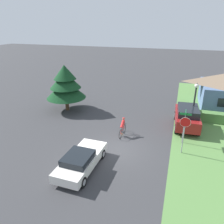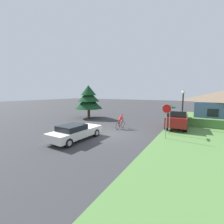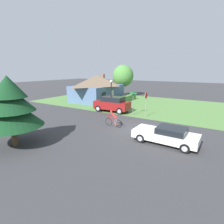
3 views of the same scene
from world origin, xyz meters
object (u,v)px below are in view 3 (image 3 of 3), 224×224
at_px(cyclist, 114,119).
at_px(deciduous_tree_right, 123,76).
at_px(street_lamp, 111,90).
at_px(conifer_tall_near, 10,105).
at_px(stop_sign, 146,99).
at_px(parked_suv_right, 112,104).
at_px(street_name_sign, 133,100).
at_px(cottage_house, 97,87).
at_px(sedan_left_lane, 166,135).

distance_m(cyclist, deciduous_tree_right, 20.21).
height_order(cyclist, street_lamp, street_lamp).
distance_m(conifer_tall_near, deciduous_tree_right, 25.75).
height_order(stop_sign, street_lamp, street_lamp).
height_order(cyclist, parked_suv_right, parked_suv_right).
distance_m(parked_suv_right, street_name_sign, 3.19).
height_order(cottage_house, deciduous_tree_right, deciduous_tree_right).
bearing_deg(cyclist, deciduous_tree_right, -61.54).
xyz_separation_m(cyclist, conifer_tall_near, (-7.32, 3.83, 2.19)).
bearing_deg(street_name_sign, conifer_tall_near, 163.76).
relative_size(sedan_left_lane, street_name_sign, 1.71).
height_order(conifer_tall_near, deciduous_tree_right, deciduous_tree_right).
xyz_separation_m(conifer_tall_near, deciduous_tree_right, (25.27, 4.82, 1.17)).
bearing_deg(street_name_sign, street_lamp, 78.13).
xyz_separation_m(sedan_left_lane, deciduous_tree_right, (19.31, 13.97, 3.43)).
bearing_deg(street_lamp, street_name_sign, -101.87).
distance_m(parked_suv_right, deciduous_tree_right, 14.18).
xyz_separation_m(stop_sign, deciduous_tree_right, (13.08, 9.95, 2.05)).
xyz_separation_m(sedan_left_lane, conifer_tall_near, (-5.96, 9.15, 2.27)).
relative_size(stop_sign, deciduous_tree_right, 0.46).
bearing_deg(conifer_tall_near, deciduous_tree_right, 10.80).
bearing_deg(sedan_left_lane, stop_sign, -55.62).
bearing_deg(conifer_tall_near, stop_sign, -22.82).
distance_m(cottage_house, street_name_sign, 11.53).
distance_m(parked_suv_right, conifer_tall_near, 12.65).
xyz_separation_m(sedan_left_lane, stop_sign, (6.23, 4.02, 1.38)).
bearing_deg(deciduous_tree_right, cottage_house, 168.90).
xyz_separation_m(stop_sign, street_lamp, (0.74, 5.06, 0.68)).
distance_m(cottage_house, sedan_left_lane, 19.79).
bearing_deg(parked_suv_right, stop_sign, 173.03).
bearing_deg(street_lamp, cottage_house, 48.92).
distance_m(cyclist, parked_suv_right, 6.16).
height_order(stop_sign, street_name_sign, stop_sign).
xyz_separation_m(parked_suv_right, street_lamp, (0.44, 0.43, 1.70)).
bearing_deg(conifer_tall_near, parked_suv_right, -2.29).
height_order(cottage_house, parked_suv_right, cottage_house).
xyz_separation_m(sedan_left_lane, parked_suv_right, (6.53, 8.65, 0.36)).
distance_m(cottage_house, deciduous_tree_right, 7.25).
xyz_separation_m(sedan_left_lane, street_lamp, (6.97, 9.08, 2.06)).
relative_size(stop_sign, street_name_sign, 1.06).
xyz_separation_m(parked_suv_right, conifer_tall_near, (-12.49, 0.50, 1.91)).
xyz_separation_m(cyclist, street_name_sign, (4.88, 0.28, 1.14)).
bearing_deg(stop_sign, street_lamp, -97.38).
xyz_separation_m(sedan_left_lane, street_name_sign, (6.24, 5.59, 1.22)).
xyz_separation_m(cottage_house, sedan_left_lane, (-12.42, -15.32, -1.64)).
distance_m(stop_sign, deciduous_tree_right, 16.56).
bearing_deg(cottage_house, conifer_tall_near, -162.28).
distance_m(sedan_left_lane, deciduous_tree_right, 24.08).
relative_size(stop_sign, street_lamp, 0.70).
relative_size(cottage_house, deciduous_tree_right, 1.54).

